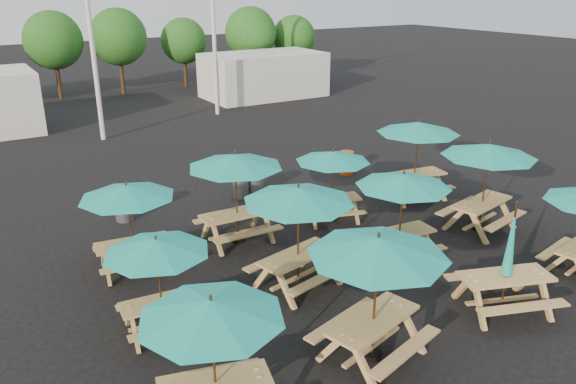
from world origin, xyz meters
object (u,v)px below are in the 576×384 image
picnic_unit_6 (507,267)px  picnic_unit_5 (235,165)px  waste_bin_4 (347,163)px  picnic_unit_0 (211,315)px  picnic_unit_2 (127,195)px  waste_bin_2 (256,182)px  picnic_unit_7 (403,184)px  picnic_unit_1 (157,250)px  picnic_unit_11 (418,131)px  waste_bin_0 (124,207)px  picnic_unit_10 (489,154)px  waste_bin_3 (256,183)px  picnic_unit_8 (333,160)px  waste_bin_1 (241,185)px  picnic_unit_4 (298,199)px  picnic_unit_3 (378,252)px

picnic_unit_6 → picnic_unit_5: bearing=138.5°
waste_bin_4 → picnic_unit_0: bearing=-136.4°
picnic_unit_2 → waste_bin_2: (5.03, 3.08, -1.53)m
picnic_unit_6 → picnic_unit_7: size_ratio=0.99×
picnic_unit_5 → picnic_unit_6: size_ratio=1.04×
picnic_unit_1 → picnic_unit_2: (0.28, 2.82, 0.15)m
picnic_unit_1 → picnic_unit_11: (9.48, 2.87, 0.44)m
waste_bin_2 → waste_bin_0: bearing=179.0°
picnic_unit_10 → picnic_unit_6: bearing=-144.5°
waste_bin_2 → picnic_unit_5: bearing=-126.2°
picnic_unit_6 → waste_bin_0: bearing=141.2°
picnic_unit_1 → waste_bin_4: bearing=38.2°
picnic_unit_6 → waste_bin_4: size_ratio=2.98×
waste_bin_0 → waste_bin_4: size_ratio=1.00×
picnic_unit_5 → picnic_unit_6: (3.29, -6.01, -1.15)m
picnic_unit_2 → waste_bin_3: (4.99, 3.00, -1.53)m
picnic_unit_8 → waste_bin_0: (-5.20, 3.18, -1.44)m
picnic_unit_0 → waste_bin_3: size_ratio=3.31×
waste_bin_1 → picnic_unit_8: bearing=-65.1°
picnic_unit_0 → waste_bin_1: size_ratio=3.31×
picnic_unit_4 → picnic_unit_10: picnic_unit_10 is taller
waste_bin_2 → picnic_unit_3: bearing=-104.6°
picnic_unit_5 → picnic_unit_8: (3.00, -0.16, -0.31)m
picnic_unit_6 → picnic_unit_7: picnic_unit_6 is taller
picnic_unit_10 → waste_bin_2: picnic_unit_10 is taller
picnic_unit_1 → picnic_unit_5: picnic_unit_5 is taller
picnic_unit_1 → picnic_unit_6: size_ratio=0.90×
picnic_unit_7 → picnic_unit_1: bearing=-176.2°
picnic_unit_6 → waste_bin_2: size_ratio=2.98×
picnic_unit_3 → picnic_unit_7: 4.15m
picnic_unit_4 → picnic_unit_5: bearing=79.3°
waste_bin_4 → waste_bin_2: bearing=-178.8°
picnic_unit_5 → waste_bin_0: 4.13m
picnic_unit_1 → picnic_unit_11: picnic_unit_11 is taller
waste_bin_3 → waste_bin_1: bearing=175.8°
picnic_unit_8 → waste_bin_3: (-0.89, 3.02, -1.44)m
waste_bin_2 → picnic_unit_2: bearing=-148.5°
picnic_unit_1 → picnic_unit_4: size_ratio=0.76×
waste_bin_4 → picnic_unit_2: bearing=-160.3°
picnic_unit_0 → waste_bin_4: size_ratio=3.31×
waste_bin_3 → picnic_unit_10: bearing=-54.5°
picnic_unit_10 → waste_bin_3: size_ratio=3.61×
picnic_unit_4 → waste_bin_1: picnic_unit_4 is taller
picnic_unit_1 → picnic_unit_11: 9.91m
waste_bin_3 → waste_bin_2: bearing=61.9°
picnic_unit_4 → picnic_unit_5: size_ratio=1.15×
picnic_unit_2 → waste_bin_3: bearing=38.0°
picnic_unit_4 → picnic_unit_6: (3.20, -3.11, -1.14)m
picnic_unit_11 → picnic_unit_7: bearing=-129.5°
picnic_unit_0 → picnic_unit_3: 3.16m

